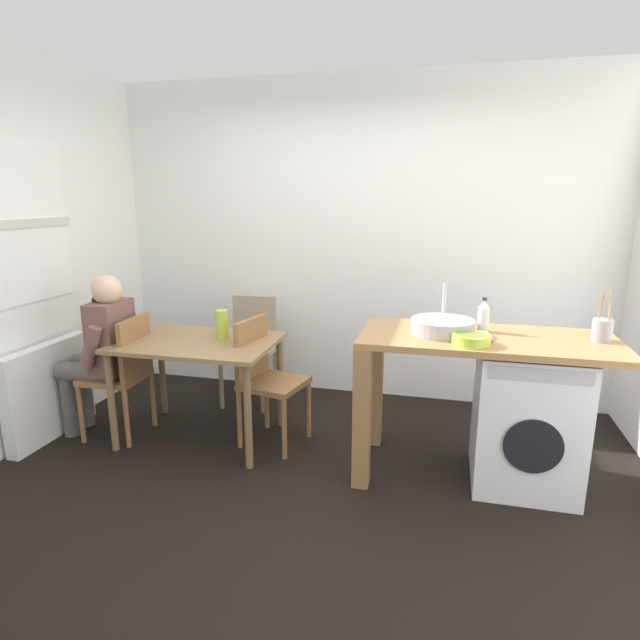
{
  "coord_description": "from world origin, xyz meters",
  "views": [
    {
      "loc": [
        0.75,
        -2.67,
        1.74
      ],
      "look_at": [
        -0.02,
        0.45,
        0.96
      ],
      "focal_mm": 29.03,
      "sensor_mm": 36.0,
      "label": 1
    }
  ],
  "objects_px": {
    "bottle_tall_green": "(483,316)",
    "mixing_bowl": "(471,339)",
    "chair_opposite": "(265,374)",
    "chair_person_seat": "(124,370)",
    "dining_table": "(198,354)",
    "chair_spare_by_wall": "(251,343)",
    "washing_machine": "(526,417)",
    "utensil_crock": "(602,329)",
    "vase": "(222,324)",
    "seated_person": "(102,347)"
  },
  "relations": [
    {
      "from": "utensil_crock",
      "to": "vase",
      "type": "distance_m",
      "value": 2.43
    },
    {
      "from": "dining_table",
      "to": "washing_machine",
      "type": "xyz_separation_m",
      "value": [
        2.21,
        -0.08,
        -0.21
      ]
    },
    {
      "from": "chair_spare_by_wall",
      "to": "dining_table",
      "type": "bearing_deg",
      "value": 81.24
    },
    {
      "from": "vase",
      "to": "chair_opposite",
      "type": "bearing_deg",
      "value": -6.03
    },
    {
      "from": "dining_table",
      "to": "mixing_bowl",
      "type": "xyz_separation_m",
      "value": [
        1.84,
        -0.28,
        0.31
      ]
    },
    {
      "from": "chair_opposite",
      "to": "chair_person_seat",
      "type": "bearing_deg",
      "value": -68.98
    },
    {
      "from": "chair_opposite",
      "to": "utensil_crock",
      "type": "xyz_separation_m",
      "value": [
        2.1,
        -0.09,
        0.48
      ]
    },
    {
      "from": "washing_machine",
      "to": "utensil_crock",
      "type": "height_order",
      "value": "utensil_crock"
    },
    {
      "from": "mixing_bowl",
      "to": "utensil_crock",
      "type": "bearing_deg",
      "value": 18.9
    },
    {
      "from": "chair_person_seat",
      "to": "vase",
      "type": "height_order",
      "value": "vase"
    },
    {
      "from": "chair_opposite",
      "to": "seated_person",
      "type": "bearing_deg",
      "value": -69.92
    },
    {
      "from": "dining_table",
      "to": "vase",
      "type": "height_order",
      "value": "vase"
    },
    {
      "from": "seated_person",
      "to": "bottle_tall_green",
      "type": "height_order",
      "value": "seated_person"
    },
    {
      "from": "chair_person_seat",
      "to": "chair_opposite",
      "type": "relative_size",
      "value": 1.0
    },
    {
      "from": "washing_machine",
      "to": "vase",
      "type": "distance_m",
      "value": 2.1
    },
    {
      "from": "chair_opposite",
      "to": "chair_spare_by_wall",
      "type": "bearing_deg",
      "value": -139.88
    },
    {
      "from": "bottle_tall_green",
      "to": "vase",
      "type": "bearing_deg",
      "value": 177.69
    },
    {
      "from": "chair_opposite",
      "to": "vase",
      "type": "height_order",
      "value": "vase"
    },
    {
      "from": "chair_spare_by_wall",
      "to": "mixing_bowl",
      "type": "height_order",
      "value": "mixing_bowl"
    },
    {
      "from": "bottle_tall_green",
      "to": "mixing_bowl",
      "type": "xyz_separation_m",
      "value": [
        -0.08,
        -0.31,
        -0.06
      ]
    },
    {
      "from": "utensil_crock",
      "to": "chair_spare_by_wall",
      "type": "bearing_deg",
      "value": 162.03
    },
    {
      "from": "chair_spare_by_wall",
      "to": "seated_person",
      "type": "bearing_deg",
      "value": 45.94
    },
    {
      "from": "washing_machine",
      "to": "mixing_bowl",
      "type": "bearing_deg",
      "value": -151.41
    },
    {
      "from": "chair_person_seat",
      "to": "utensil_crock",
      "type": "distance_m",
      "value": 3.16
    },
    {
      "from": "chair_person_seat",
      "to": "bottle_tall_green",
      "type": "relative_size",
      "value": 4.19
    },
    {
      "from": "chair_person_seat",
      "to": "utensil_crock",
      "type": "relative_size",
      "value": 3.0
    },
    {
      "from": "chair_opposite",
      "to": "chair_spare_by_wall",
      "type": "relative_size",
      "value": 1.0
    },
    {
      "from": "dining_table",
      "to": "washing_machine",
      "type": "height_order",
      "value": "washing_machine"
    },
    {
      "from": "chair_spare_by_wall",
      "to": "bottle_tall_green",
      "type": "height_order",
      "value": "bottle_tall_green"
    },
    {
      "from": "chair_spare_by_wall",
      "to": "washing_machine",
      "type": "distance_m",
      "value": 2.28
    },
    {
      "from": "utensil_crock",
      "to": "mixing_bowl",
      "type": "bearing_deg",
      "value": -161.1
    },
    {
      "from": "chair_opposite",
      "to": "utensil_crock",
      "type": "height_order",
      "value": "utensil_crock"
    },
    {
      "from": "bottle_tall_green",
      "to": "washing_machine",
      "type": "bearing_deg",
      "value": -20.99
    },
    {
      "from": "seated_person",
      "to": "utensil_crock",
      "type": "height_order",
      "value": "utensil_crock"
    },
    {
      "from": "mixing_bowl",
      "to": "bottle_tall_green",
      "type": "bearing_deg",
      "value": 75.82
    },
    {
      "from": "dining_table",
      "to": "chair_opposite",
      "type": "height_order",
      "value": "chair_opposite"
    },
    {
      "from": "seated_person",
      "to": "washing_machine",
      "type": "relative_size",
      "value": 1.4
    },
    {
      "from": "chair_opposite",
      "to": "bottle_tall_green",
      "type": "relative_size",
      "value": 4.19
    },
    {
      "from": "chair_opposite",
      "to": "mixing_bowl",
      "type": "height_order",
      "value": "mixing_bowl"
    },
    {
      "from": "chair_opposite",
      "to": "washing_machine",
      "type": "height_order",
      "value": "chair_opposite"
    },
    {
      "from": "dining_table",
      "to": "bottle_tall_green",
      "type": "distance_m",
      "value": 1.96
    },
    {
      "from": "dining_table",
      "to": "chair_spare_by_wall",
      "type": "relative_size",
      "value": 1.22
    },
    {
      "from": "utensil_crock",
      "to": "chair_opposite",
      "type": "bearing_deg",
      "value": 177.44
    },
    {
      "from": "vase",
      "to": "bottle_tall_green",
      "type": "bearing_deg",
      "value": -2.31
    },
    {
      "from": "chair_person_seat",
      "to": "chair_spare_by_wall",
      "type": "distance_m",
      "value": 1.08
    },
    {
      "from": "mixing_bowl",
      "to": "seated_person",
      "type": "bearing_deg",
      "value": 176.07
    },
    {
      "from": "dining_table",
      "to": "chair_opposite",
      "type": "distance_m",
      "value": 0.5
    },
    {
      "from": "mixing_bowl",
      "to": "washing_machine",
      "type": "bearing_deg",
      "value": 28.59
    },
    {
      "from": "seated_person",
      "to": "vase",
      "type": "height_order",
      "value": "seated_person"
    },
    {
      "from": "seated_person",
      "to": "chair_opposite",
      "type": "bearing_deg",
      "value": -83.98
    }
  ]
}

